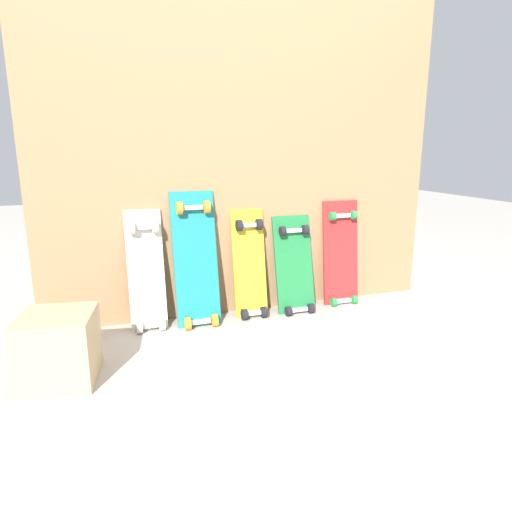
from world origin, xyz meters
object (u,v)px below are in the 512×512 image
object	(u,v)px
skateboard_teal	(196,265)
skateboard_yellow	(250,269)
skateboard_green	(295,270)
skateboard_red	(341,258)
wooden_crate	(59,348)
skateboard_white	(147,276)

from	to	relation	value
skateboard_teal	skateboard_yellow	distance (m)	0.32
skateboard_green	skateboard_red	distance (m)	0.33
skateboard_teal	wooden_crate	bearing A→B (deg)	-146.22
skateboard_white	skateboard_green	bearing A→B (deg)	-0.93
skateboard_yellow	wooden_crate	distance (m)	1.10
skateboard_white	wooden_crate	bearing A→B (deg)	-131.23
skateboard_white	skateboard_red	xyz separation A→B (m)	(1.18, 0.02, -0.00)
skateboard_yellow	skateboard_red	distance (m)	0.60
skateboard_yellow	skateboard_green	size ratio (longest dim) A/B	1.07
skateboard_red	wooden_crate	size ratio (longest dim) A/B	2.42
skateboard_red	wooden_crate	bearing A→B (deg)	-162.76
skateboard_yellow	wooden_crate	xyz separation A→B (m)	(-0.99, -0.47, -0.13)
skateboard_yellow	skateboard_green	bearing A→B (deg)	-2.76
skateboard_green	wooden_crate	xyz separation A→B (m)	(-1.26, -0.46, -0.10)
skateboard_teal	skateboard_red	distance (m)	0.91
skateboard_teal	skateboard_green	size ratio (longest dim) A/B	1.25
skateboard_teal	skateboard_white	bearing A→B (deg)	176.12
skateboard_red	wooden_crate	distance (m)	1.67
skateboard_white	skateboard_red	world-z (taller)	skateboard_red
skateboard_teal	skateboard_yellow	bearing A→B (deg)	3.15
skateboard_white	skateboard_yellow	distance (m)	0.58
skateboard_white	wooden_crate	size ratio (longest dim) A/B	2.38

